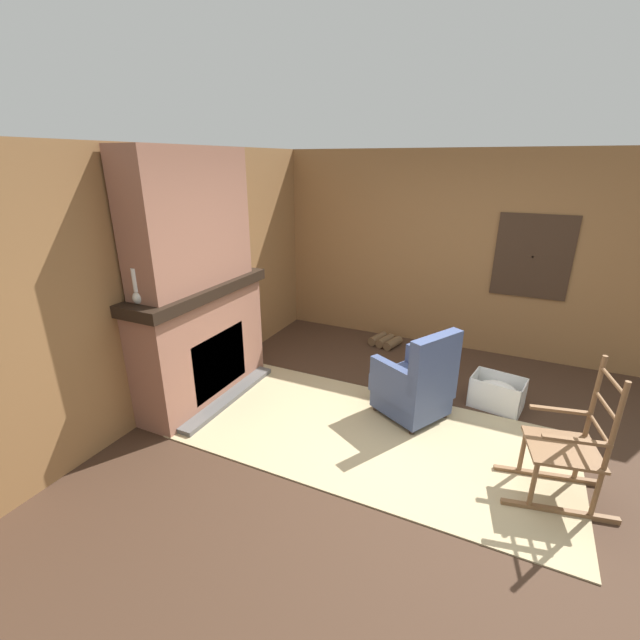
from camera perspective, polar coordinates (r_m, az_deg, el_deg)
ground_plane at (r=4.09m, az=12.10°, el=-16.54°), size 14.00×14.00×0.00m
wood_panel_wall_left at (r=4.65m, az=-18.57°, el=5.22°), size 0.06×5.62×2.58m
wood_panel_wall_back at (r=5.91m, az=19.21°, el=8.25°), size 5.62×0.09×2.58m
fireplace_hearth at (r=4.69m, az=-15.31°, el=-2.90°), size 0.65×1.70×1.26m
chimney_breast at (r=4.37m, az=-17.03°, el=12.77°), size 0.39×1.41×1.30m
area_rug at (r=4.19m, az=6.82°, el=-15.04°), size 3.52×1.69×0.01m
armchair at (r=4.36m, az=12.59°, el=-8.49°), size 0.84×0.82×0.95m
rocking_chair at (r=3.79m, az=30.09°, el=-15.09°), size 0.87×0.58×1.12m
firewood_stack at (r=6.06m, az=8.68°, el=-2.76°), size 0.44×0.41×0.12m
laundry_basket at (r=4.88m, az=22.55°, el=-8.89°), size 0.56×0.42×0.33m
oil_lamp_vase at (r=4.02m, az=-23.21°, el=3.54°), size 0.10×0.10×0.32m
storage_case at (r=4.97m, az=-11.98°, el=7.19°), size 0.16×0.25×0.13m
decorative_plate_on_mantel at (r=4.52m, az=-16.70°, el=6.46°), size 0.07×0.29×0.29m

